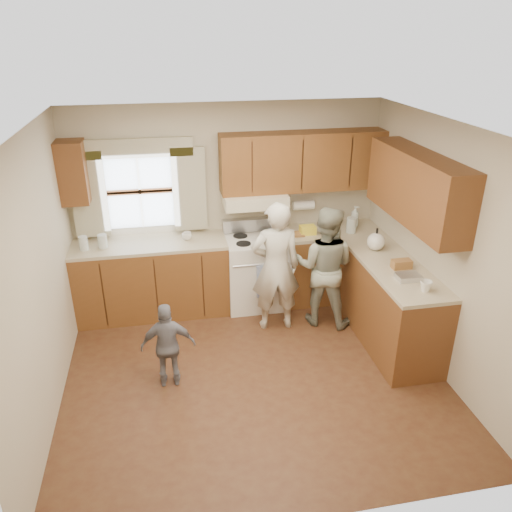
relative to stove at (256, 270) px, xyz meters
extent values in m
plane|color=#422114|center=(-0.30, -1.44, -0.47)|extent=(3.80, 3.80, 0.00)
plane|color=white|center=(-0.30, -1.44, 2.03)|extent=(3.80, 3.80, 0.00)
plane|color=#C1B49B|center=(-0.30, 0.31, 0.78)|extent=(3.80, 0.00, 3.80)
plane|color=#C1B49B|center=(-0.30, -3.19, 0.78)|extent=(3.80, 0.00, 3.80)
plane|color=#C1B49B|center=(-2.20, -1.44, 0.78)|extent=(0.00, 3.50, 3.50)
plane|color=#C1B49B|center=(1.60, -1.44, 0.78)|extent=(0.00, 3.50, 3.50)
cube|color=#4E2E10|center=(-1.29, 0.01, -0.02)|extent=(1.82, 0.60, 0.90)
cube|color=#4E2E10|center=(0.99, 0.01, -0.02)|extent=(1.22, 0.60, 0.90)
cube|color=#492410|center=(1.30, -1.11, -0.02)|extent=(0.60, 1.65, 0.90)
cube|color=#C2B391|center=(-1.29, 0.01, 0.45)|extent=(1.82, 0.60, 0.04)
cube|color=#C2B391|center=(0.99, 0.01, 0.45)|extent=(1.22, 0.60, 0.04)
cube|color=#C2B391|center=(1.30, -1.11, 0.45)|extent=(0.60, 1.65, 0.04)
cube|color=#4E2E10|center=(0.60, 0.15, 1.33)|extent=(2.00, 0.33, 0.70)
cube|color=#492410|center=(-2.05, 0.15, 1.33)|extent=(0.30, 0.33, 0.70)
cube|color=#492410|center=(1.43, -1.11, 1.33)|extent=(0.33, 1.65, 0.70)
cube|color=beige|center=(0.00, 0.08, 0.91)|extent=(0.76, 0.45, 0.15)
cube|color=silver|center=(-1.35, 0.29, 1.03)|extent=(0.90, 0.03, 0.90)
cube|color=gold|center=(-1.93, 0.24, 1.03)|extent=(0.40, 0.05, 1.02)
cube|color=gold|center=(-0.77, 0.24, 1.03)|extent=(0.40, 0.05, 1.02)
cube|color=gold|center=(-1.35, 0.24, 1.55)|extent=(1.30, 0.05, 0.22)
cylinder|color=white|center=(0.65, 0.21, 0.75)|extent=(0.27, 0.12, 0.12)
imported|color=silver|center=(-0.84, 0.03, 0.52)|extent=(0.12, 0.12, 0.09)
imported|color=silver|center=(1.29, 0.07, 0.61)|extent=(0.15, 0.15, 0.28)
imported|color=silver|center=(0.87, -0.13, 0.50)|extent=(0.26, 0.26, 0.06)
imported|color=silver|center=(1.34, -1.70, 0.53)|extent=(0.13, 0.13, 0.11)
cylinder|color=silver|center=(-2.02, -0.05, 0.56)|extent=(0.10, 0.10, 0.16)
cylinder|color=silver|center=(-1.81, -0.03, 0.55)|extent=(0.11, 0.11, 0.16)
cube|color=olive|center=(0.46, -0.07, 0.48)|extent=(0.24, 0.18, 0.02)
cube|color=yellow|center=(0.64, -0.06, 0.53)|extent=(0.19, 0.13, 0.10)
cylinder|color=silver|center=(0.98, 0.08, 0.59)|extent=(0.13, 0.13, 0.23)
cylinder|color=silver|center=(1.18, -0.11, 0.57)|extent=(0.12, 0.12, 0.19)
sphere|color=silver|center=(1.27, -0.67, 0.58)|extent=(0.20, 0.20, 0.20)
cube|color=olive|center=(1.34, -1.18, 0.52)|extent=(0.21, 0.11, 0.09)
cube|color=silver|center=(1.29, -1.44, 0.50)|extent=(0.24, 0.17, 0.06)
cube|color=silver|center=(0.00, -0.01, -0.02)|extent=(0.76, 0.64, 0.90)
cube|color=#B7B7BC|center=(0.00, 0.25, 0.52)|extent=(0.76, 0.10, 0.16)
cylinder|color=#B7B7BC|center=(0.00, -0.33, 0.23)|extent=(0.68, 0.03, 0.03)
cube|color=#5576C6|center=(0.05, -0.35, 0.01)|extent=(0.22, 0.02, 0.42)
cylinder|color=black|center=(-0.18, 0.11, 0.44)|extent=(0.18, 0.18, 0.01)
cylinder|color=black|center=(0.18, 0.11, 0.44)|extent=(0.18, 0.18, 0.01)
cylinder|color=black|center=(-0.18, -0.14, 0.44)|extent=(0.18, 0.18, 0.01)
cylinder|color=black|center=(0.18, -0.14, 0.44)|extent=(0.18, 0.18, 0.01)
imported|color=beige|center=(0.11, -0.59, 0.31)|extent=(0.58, 0.40, 1.56)
imported|color=#29412F|center=(0.70, -0.59, 0.27)|extent=(0.89, 0.82, 1.46)
imported|color=slate|center=(-1.15, -1.43, -0.01)|extent=(0.54, 0.24, 0.90)
camera|label=1|loc=(-1.07, -5.56, 2.81)|focal=35.00mm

